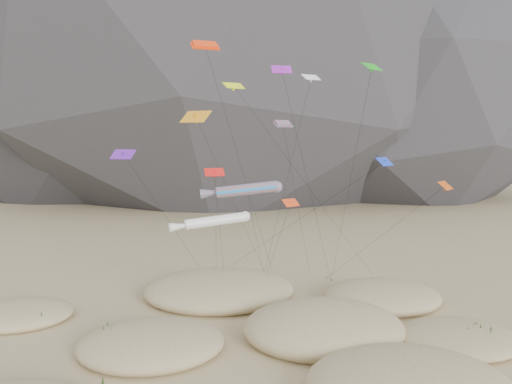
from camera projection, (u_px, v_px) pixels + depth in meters
The scene contains 9 objects.
ground at pixel (278, 367), 38.57m from camera, with size 500.00×500.00×0.00m, color #CCB789.
dunes at pixel (257, 334), 43.09m from camera, with size 50.11×40.07×4.07m.
dune_grass at pixel (262, 340), 41.63m from camera, with size 43.36×27.59×1.43m.
kite_stakes at pixel (270, 280), 61.37m from camera, with size 26.39×6.16×0.30m.
rainbow_tube_kite at pixel (244, 190), 46.76m from camera, with size 7.97×13.38×13.63m.
white_tube_kite at pixel (212, 221), 44.49m from camera, with size 7.35×17.70×10.96m.
orange_parafoil at pixel (206, 49), 46.42m from camera, with size 10.11×14.48×26.65m.
multi_parafoil at pixel (284, 127), 50.95m from camera, with size 7.01×13.53×19.42m.
delta_kites at pixel (280, 133), 47.40m from camera, with size 31.99×19.83×24.88m.
Camera 1 is at (-6.12, -36.32, 17.85)m, focal length 35.00 mm.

